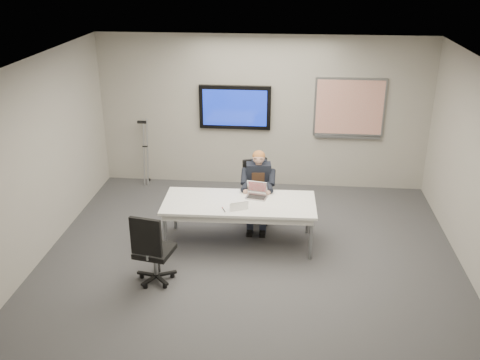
# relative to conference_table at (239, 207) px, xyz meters

# --- Properties ---
(floor) EXTENTS (6.00, 6.00, 0.02)m
(floor) POSITION_rel_conference_table_xyz_m (0.20, -0.67, -0.61)
(floor) COLOR #38393B
(floor) RESTS_ON ground
(ceiling) EXTENTS (6.00, 6.00, 0.02)m
(ceiling) POSITION_rel_conference_table_xyz_m (0.20, -0.67, 2.19)
(ceiling) COLOR silver
(ceiling) RESTS_ON wall_back
(wall_back) EXTENTS (6.00, 0.02, 2.80)m
(wall_back) POSITION_rel_conference_table_xyz_m (0.20, 2.33, 0.79)
(wall_back) COLOR #9D998E
(wall_back) RESTS_ON ground
(wall_front) EXTENTS (6.00, 0.02, 2.80)m
(wall_front) POSITION_rel_conference_table_xyz_m (0.20, -3.67, 0.79)
(wall_front) COLOR #9D998E
(wall_front) RESTS_ON ground
(wall_left) EXTENTS (0.02, 6.00, 2.80)m
(wall_left) POSITION_rel_conference_table_xyz_m (-2.80, -0.67, 0.79)
(wall_left) COLOR #9D998E
(wall_left) RESTS_ON ground
(conference_table) EXTENTS (2.27, 1.00, 0.69)m
(conference_table) POSITION_rel_conference_table_xyz_m (0.00, 0.00, 0.00)
(conference_table) COLOR white
(conference_table) RESTS_ON ground
(tv_display) EXTENTS (1.30, 0.09, 0.80)m
(tv_display) POSITION_rel_conference_table_xyz_m (-0.30, 2.27, 0.89)
(tv_display) COLOR black
(tv_display) RESTS_ON wall_back
(whiteboard) EXTENTS (1.25, 0.08, 1.10)m
(whiteboard) POSITION_rel_conference_table_xyz_m (1.75, 2.30, 0.92)
(whiteboard) COLOR gray
(whiteboard) RESTS_ON wall_back
(office_chair_far) EXTENTS (0.62, 0.62, 1.01)m
(office_chair_far) POSITION_rel_conference_table_xyz_m (0.22, 0.80, -0.30)
(office_chair_far) COLOR black
(office_chair_far) RESTS_ON ground
(office_chair_near) EXTENTS (0.58, 0.58, 1.04)m
(office_chair_near) POSITION_rel_conference_table_xyz_m (-1.02, -1.16, -0.29)
(office_chair_near) COLOR black
(office_chair_near) RESTS_ON ground
(seated_person) EXTENTS (0.41, 0.69, 1.24)m
(seated_person) POSITION_rel_conference_table_xyz_m (0.24, 0.57, -0.11)
(seated_person) COLOR #1F2434
(seated_person) RESTS_ON office_chair_far
(crutch) EXTENTS (0.27, 0.55, 1.34)m
(crutch) POSITION_rel_conference_table_xyz_m (-1.97, 2.13, 0.04)
(crutch) COLOR #A9ACB1
(crutch) RESTS_ON ground
(laptop) EXTENTS (0.34, 0.34, 0.22)m
(laptop) POSITION_rel_conference_table_xyz_m (0.25, 0.22, 0.13)
(laptop) COLOR #B2B2B4
(laptop) RESTS_ON conference_table
(name_tent) EXTENTS (0.28, 0.18, 0.11)m
(name_tent) POSITION_rel_conference_table_xyz_m (0.02, -0.25, 0.13)
(name_tent) COLOR white
(name_tent) RESTS_ON conference_table
(pen) EXTENTS (0.07, 0.15, 0.01)m
(pen) POSITION_rel_conference_table_xyz_m (-0.19, -0.30, 0.09)
(pen) COLOR black
(pen) RESTS_ON conference_table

